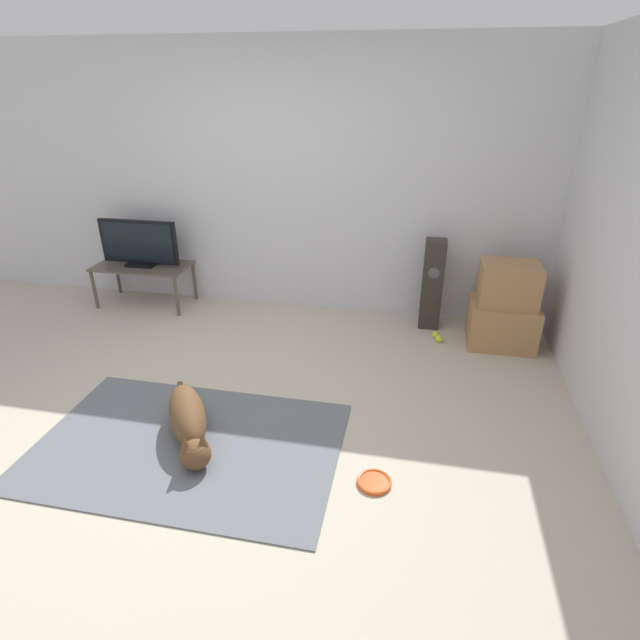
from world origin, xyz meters
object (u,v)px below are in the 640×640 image
object	(u,v)px
frisbee	(374,482)
tv_stand	(143,270)
cardboard_box_upper	(509,284)
tennis_ball_by_boxes	(439,339)
tennis_ball_near_speaker	(436,335)
dog	(188,420)
tv	(139,244)
cardboard_box_lower	(502,324)
floor_speaker	(432,284)

from	to	relation	value
frisbee	tv_stand	size ratio (longest dim) A/B	0.21
cardboard_box_upper	tennis_ball_by_boxes	xyz separation A→B (m)	(-0.54, -0.09, -0.55)
frisbee	tennis_ball_near_speaker	size ratio (longest dim) A/B	3.18
dog	tv	distance (m)	2.50
tv	tennis_ball_by_boxes	bearing A→B (deg)	-5.32
cardboard_box_lower	tennis_ball_by_boxes	xyz separation A→B (m)	(-0.54, -0.09, -0.17)
dog	cardboard_box_upper	distance (m)	2.88
tv_stand	tennis_ball_by_boxes	world-z (taller)	tv_stand
floor_speaker	tv_stand	xyz separation A→B (m)	(-2.97, -0.05, -0.05)
tv_stand	tennis_ball_near_speaker	world-z (taller)	tv_stand
dog	tv_stand	xyz separation A→B (m)	(-1.40, 2.00, 0.24)
cardboard_box_lower	floor_speaker	world-z (taller)	floor_speaker
cardboard_box_upper	tennis_ball_near_speaker	bearing A→B (deg)	-178.76
tennis_ball_by_boxes	tennis_ball_near_speaker	distance (m)	0.09
cardboard_box_lower	cardboard_box_upper	xyz separation A→B (m)	(0.00, 0.01, 0.38)
tv	tennis_ball_by_boxes	size ratio (longest dim) A/B	12.62
tennis_ball_near_speaker	tennis_ball_by_boxes	bearing A→B (deg)	-69.63
frisbee	floor_speaker	bearing A→B (deg)	82.26
cardboard_box_lower	floor_speaker	distance (m)	0.72
floor_speaker	tv	xyz separation A→B (m)	(-2.97, -0.05, 0.23)
tv	dog	bearing A→B (deg)	-54.98
cardboard_box_upper	tennis_ball_by_boxes	distance (m)	0.77
tv_stand	tv	distance (m)	0.28
cardboard_box_lower	tv	world-z (taller)	tv
dog	floor_speaker	xyz separation A→B (m)	(1.56, 2.05, 0.29)
frisbee	tv_stand	bearing A→B (deg)	140.69
floor_speaker	tennis_ball_by_boxes	world-z (taller)	floor_speaker
frisbee	tv	world-z (taller)	tv
dog	floor_speaker	bearing A→B (deg)	52.63
cardboard_box_upper	tennis_ball_by_boxes	world-z (taller)	cardboard_box_upper
cardboard_box_upper	floor_speaker	bearing A→B (deg)	159.15
tennis_ball_near_speaker	tv_stand	bearing A→B (deg)	176.18
cardboard_box_lower	cardboard_box_upper	bearing A→B (deg)	88.11
cardboard_box_upper	tennis_ball_near_speaker	distance (m)	0.79
cardboard_box_lower	floor_speaker	size ratio (longest dim) A/B	0.67
tennis_ball_by_boxes	cardboard_box_upper	bearing A→B (deg)	9.79
tv_stand	tv	size ratio (longest dim) A/B	1.18
floor_speaker	tv	world-z (taller)	tv
dog	tv	size ratio (longest dim) A/B	1.05
cardboard_box_lower	tv	size ratio (longest dim) A/B	0.69
cardboard_box_lower	tv	distance (m)	3.64
cardboard_box_upper	frisbee	bearing A→B (deg)	-115.31
tv_stand	tennis_ball_near_speaker	xyz separation A→B (m)	(3.04, -0.20, -0.35)
frisbee	cardboard_box_lower	xyz separation A→B (m)	(0.94, 1.98, 0.19)
tennis_ball_by_boxes	tv	bearing A→B (deg)	174.68
frisbee	tennis_ball_by_boxes	distance (m)	1.94
tennis_ball_near_speaker	dog	bearing A→B (deg)	-132.37
cardboard_box_lower	frisbee	bearing A→B (deg)	-115.38
tv	tennis_ball_by_boxes	world-z (taller)	tv
frisbee	tennis_ball_by_boxes	bearing A→B (deg)	77.98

